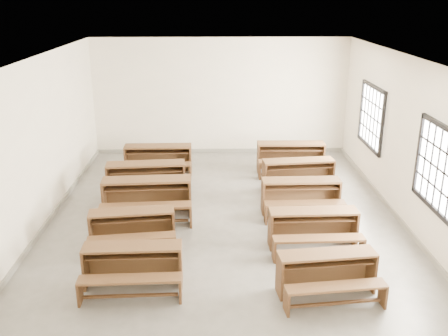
{
  "coord_description": "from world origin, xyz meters",
  "views": [
    {
      "loc": [
        -0.22,
        -9.38,
        4.29
      ],
      "look_at": [
        0.0,
        0.0,
        1.0
      ],
      "focal_mm": 40.0,
      "sensor_mm": 36.0,
      "label": 1
    }
  ],
  "objects_px": {
    "desk_set_6": "(313,226)",
    "desk_set_2": "(147,195)",
    "desk_set_0": "(133,263)",
    "desk_set_3": "(146,178)",
    "desk_set_7": "(301,194)",
    "desk_set_9": "(291,155)",
    "desk_set_8": "(299,173)",
    "desk_set_1": "(132,226)",
    "desk_set_4": "(158,158)",
    "desk_set_5": "(327,271)"
  },
  "relations": [
    {
      "from": "desk_set_0",
      "to": "desk_set_7",
      "type": "distance_m",
      "value": 4.04
    },
    {
      "from": "desk_set_6",
      "to": "desk_set_9",
      "type": "xyz_separation_m",
      "value": [
        0.2,
        3.99,
        0.03
      ]
    },
    {
      "from": "desk_set_2",
      "to": "desk_set_8",
      "type": "height_order",
      "value": "desk_set_2"
    },
    {
      "from": "desk_set_8",
      "to": "desk_set_9",
      "type": "height_order",
      "value": "desk_set_9"
    },
    {
      "from": "desk_set_4",
      "to": "desk_set_7",
      "type": "distance_m",
      "value": 3.97
    },
    {
      "from": "desk_set_0",
      "to": "desk_set_6",
      "type": "xyz_separation_m",
      "value": [
        3.0,
        1.19,
        0.01
      ]
    },
    {
      "from": "desk_set_4",
      "to": "desk_set_2",
      "type": "bearing_deg",
      "value": -89.99
    },
    {
      "from": "desk_set_6",
      "to": "desk_set_9",
      "type": "distance_m",
      "value": 4.0
    },
    {
      "from": "desk_set_4",
      "to": "desk_set_5",
      "type": "height_order",
      "value": "desk_set_4"
    },
    {
      "from": "desk_set_7",
      "to": "desk_set_5",
      "type": "bearing_deg",
      "value": -93.16
    },
    {
      "from": "desk_set_4",
      "to": "desk_set_5",
      "type": "distance_m",
      "value": 6.15
    },
    {
      "from": "desk_set_3",
      "to": "desk_set_9",
      "type": "bearing_deg",
      "value": 19.51
    },
    {
      "from": "desk_set_0",
      "to": "desk_set_4",
      "type": "bearing_deg",
      "value": 89.5
    },
    {
      "from": "desk_set_6",
      "to": "desk_set_2",
      "type": "bearing_deg",
      "value": 154.5
    },
    {
      "from": "desk_set_0",
      "to": "desk_set_3",
      "type": "height_order",
      "value": "desk_set_3"
    },
    {
      "from": "desk_set_5",
      "to": "desk_set_6",
      "type": "bearing_deg",
      "value": 80.89
    },
    {
      "from": "desk_set_2",
      "to": "desk_set_4",
      "type": "bearing_deg",
      "value": 87.5
    },
    {
      "from": "desk_set_5",
      "to": "desk_set_0",
      "type": "bearing_deg",
      "value": 168.62
    },
    {
      "from": "desk_set_5",
      "to": "desk_set_6",
      "type": "xyz_separation_m",
      "value": [
        0.07,
        1.45,
        0.02
      ]
    },
    {
      "from": "desk_set_3",
      "to": "desk_set_7",
      "type": "height_order",
      "value": "desk_set_3"
    },
    {
      "from": "desk_set_0",
      "to": "desk_set_6",
      "type": "relative_size",
      "value": 0.97
    },
    {
      "from": "desk_set_9",
      "to": "desk_set_1",
      "type": "bearing_deg",
      "value": -130.39
    },
    {
      "from": "desk_set_4",
      "to": "desk_set_8",
      "type": "relative_size",
      "value": 0.98
    },
    {
      "from": "desk_set_3",
      "to": "desk_set_0",
      "type": "bearing_deg",
      "value": -91.05
    },
    {
      "from": "desk_set_3",
      "to": "desk_set_8",
      "type": "distance_m",
      "value": 3.44
    },
    {
      "from": "desk_set_3",
      "to": "desk_set_7",
      "type": "bearing_deg",
      "value": -21.08
    },
    {
      "from": "desk_set_2",
      "to": "desk_set_4",
      "type": "relative_size",
      "value": 1.09
    },
    {
      "from": "desk_set_1",
      "to": "desk_set_6",
      "type": "relative_size",
      "value": 1.0
    },
    {
      "from": "desk_set_0",
      "to": "desk_set_2",
      "type": "xyz_separation_m",
      "value": [
        -0.09,
        2.56,
        0.07
      ]
    },
    {
      "from": "desk_set_3",
      "to": "desk_set_4",
      "type": "height_order",
      "value": "desk_set_3"
    },
    {
      "from": "desk_set_4",
      "to": "desk_set_7",
      "type": "bearing_deg",
      "value": -37.99
    },
    {
      "from": "desk_set_1",
      "to": "desk_set_3",
      "type": "bearing_deg",
      "value": 84.23
    },
    {
      "from": "desk_set_1",
      "to": "desk_set_3",
      "type": "relative_size",
      "value": 0.88
    },
    {
      "from": "desk_set_7",
      "to": "desk_set_8",
      "type": "distance_m",
      "value": 1.24
    },
    {
      "from": "desk_set_0",
      "to": "desk_set_7",
      "type": "xyz_separation_m",
      "value": [
        3.04,
        2.67,
        0.02
      ]
    },
    {
      "from": "desk_set_0",
      "to": "desk_set_4",
      "type": "distance_m",
      "value": 5.07
    },
    {
      "from": "desk_set_3",
      "to": "desk_set_1",
      "type": "bearing_deg",
      "value": -93.88
    },
    {
      "from": "desk_set_5",
      "to": "desk_set_4",
      "type": "bearing_deg",
      "value": 113.6
    },
    {
      "from": "desk_set_0",
      "to": "desk_set_1",
      "type": "distance_m",
      "value": 1.32
    },
    {
      "from": "desk_set_3",
      "to": "desk_set_7",
      "type": "relative_size",
      "value": 1.11
    },
    {
      "from": "desk_set_2",
      "to": "desk_set_6",
      "type": "xyz_separation_m",
      "value": [
        3.09,
        -1.37,
        -0.06
      ]
    },
    {
      "from": "desk_set_1",
      "to": "desk_set_9",
      "type": "height_order",
      "value": "desk_set_9"
    },
    {
      "from": "desk_set_3",
      "to": "desk_set_8",
      "type": "relative_size",
      "value": 1.06
    },
    {
      "from": "desk_set_3",
      "to": "desk_set_4",
      "type": "distance_m",
      "value": 1.45
    },
    {
      "from": "desk_set_6",
      "to": "desk_set_8",
      "type": "bearing_deg",
      "value": 84.49
    },
    {
      "from": "desk_set_3",
      "to": "desk_set_6",
      "type": "bearing_deg",
      "value": -41.71
    },
    {
      "from": "desk_set_6",
      "to": "desk_set_7",
      "type": "relative_size",
      "value": 0.98
    },
    {
      "from": "desk_set_3",
      "to": "desk_set_6",
      "type": "height_order",
      "value": "desk_set_3"
    },
    {
      "from": "desk_set_0",
      "to": "desk_set_5",
      "type": "xyz_separation_m",
      "value": [
        2.93,
        -0.27,
        -0.01
      ]
    },
    {
      "from": "desk_set_6",
      "to": "desk_set_7",
      "type": "distance_m",
      "value": 1.48
    }
  ]
}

